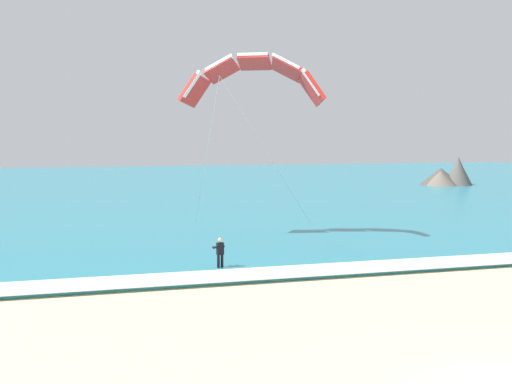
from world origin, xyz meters
The scene contains 6 objects.
sea centered at (0.00, 73.97, 0.10)m, with size 200.00×120.00×0.20m, color teal.
surf_foam centered at (0.00, 14.97, 0.22)m, with size 200.00×2.53×0.04m, color white.
surfboard centered at (-4.13, 16.92, 0.03)m, with size 0.76×1.46×0.09m.
kitesurfer centered at (-4.13, 16.93, 0.94)m, with size 0.60×0.60×1.69m.
kite_primary centered at (-0.05, 25.46, 10.54)m, with size 8.64×10.44×10.73m.
headland_right centered at (38.18, 62.33, 1.52)m, with size 7.79×6.44×4.17m.
Camera 1 is at (-10.70, -12.74, 6.54)m, focal length 43.62 mm.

